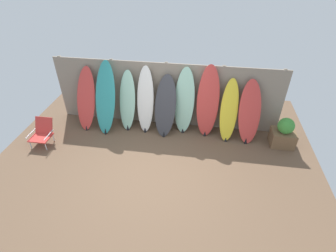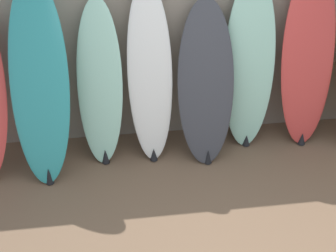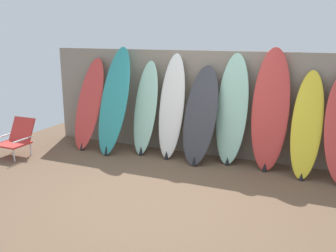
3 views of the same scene
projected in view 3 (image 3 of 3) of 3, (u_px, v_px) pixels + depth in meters
ground at (157, 198)px, 4.86m from camera, size 7.68×7.68×0.00m
fence_back at (206, 104)px, 6.43m from camera, size 6.08×0.11×1.80m
surfboard_red_0 at (89, 104)px, 6.90m from camera, size 0.59×0.73×1.64m
surfboard_teal_1 at (114, 101)px, 6.58m from camera, size 0.60×0.78×1.86m
surfboard_seafoam_2 at (145, 109)px, 6.53m from camera, size 0.50×0.52×1.62m
surfboard_white_3 at (172, 107)px, 6.33m from camera, size 0.44×0.53×1.76m
surfboard_charcoal_4 at (200, 116)px, 6.07m from camera, size 0.61×0.67×1.58m
surfboard_seafoam_5 at (232, 110)px, 5.99m from camera, size 0.56×0.43×1.78m
surfboard_red_6 at (270, 110)px, 5.72m from camera, size 0.56×0.46×1.89m
surfboard_yellow_7 at (307, 125)px, 5.48m from camera, size 0.46×0.63×1.56m
beach_chair at (17, 137)px, 6.49m from camera, size 0.50×0.57×0.64m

